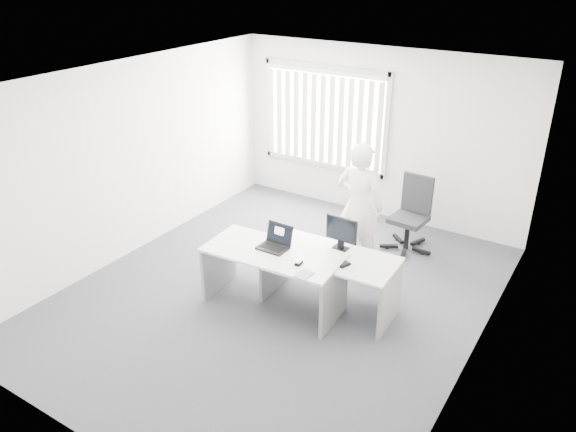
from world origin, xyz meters
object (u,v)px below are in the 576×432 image
Objects in this scene: desk_far at (330,269)px; laptop at (272,239)px; desk_near at (273,267)px; person at (359,206)px; monitor at (341,233)px; office_chair at (409,227)px.

laptop is at bearing -157.81° from desk_far.
person reaches higher than desk_near.
monitor is at bearing 99.46° from person.
office_chair is 1.12m from person.
person is at bearing -112.28° from office_chair.
laptop is 0.85m from monitor.
office_chair is (0.87, 2.37, -0.21)m from desk_near.
desk_near is 0.70m from desk_far.
person is at bearing 105.82° from monitor.
desk_near is at bearing 71.10° from person.
desk_far is (0.61, 0.35, -0.02)m from desk_near.
desk_far is 0.91× the size of person.
desk_far is at bearing 25.37° from laptop.
laptop is (-0.91, -2.32, 0.57)m from office_chair.
desk_near is 1.55× the size of office_chair.
person reaches higher than office_chair.
office_chair is (0.27, 2.02, -0.19)m from desk_far.
person is at bearing 96.39° from desk_far.
desk_near is at bearing -135.48° from monitor.
monitor is at bearing 37.55° from laptop.
office_chair reaches higher than laptop.
desk_near is 0.96× the size of person.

